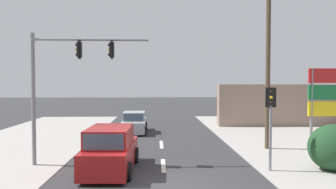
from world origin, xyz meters
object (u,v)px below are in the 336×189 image
at_px(utility_pole_midground_right, 268,48).
at_px(sedan_oncoming_mid, 134,123).
at_px(shopping_plaza_sign, 326,96).
at_px(pedestal_signal_right_kerb, 271,114).
at_px(traffic_signal_mast, 62,74).
at_px(suv_oncoming_near, 111,150).

xyz_separation_m(utility_pole_midground_right, sedan_oncoming_mid, (-7.93, 6.38, -4.97)).
bearing_deg(utility_pole_midground_right, shopping_plaza_sign, 3.41).
relative_size(utility_pole_midground_right, sedan_oncoming_mid, 2.55).
xyz_separation_m(pedestal_signal_right_kerb, sedan_oncoming_mid, (-6.47, 10.97, -1.71)).
bearing_deg(traffic_signal_mast, sedan_oncoming_mid, 74.74).
distance_m(shopping_plaza_sign, sedan_oncoming_mid, 13.17).
bearing_deg(shopping_plaza_sign, utility_pole_midground_right, -176.59).
relative_size(utility_pole_midground_right, traffic_signal_mast, 1.81).
relative_size(pedestal_signal_right_kerb, suv_oncoming_near, 0.77).
bearing_deg(pedestal_signal_right_kerb, sedan_oncoming_mid, 120.53).
height_order(shopping_plaza_sign, sedan_oncoming_mid, shopping_plaza_sign).
relative_size(utility_pole_midground_right, suv_oncoming_near, 2.36).
bearing_deg(sedan_oncoming_mid, suv_oncoming_near, -91.63).
distance_m(traffic_signal_mast, sedan_oncoming_mid, 10.51).
xyz_separation_m(traffic_signal_mast, suv_oncoming_near, (2.31, -1.11, -3.26)).
bearing_deg(suv_oncoming_near, utility_pole_midground_right, 27.65).
distance_m(sedan_oncoming_mid, suv_oncoming_near, 10.69).
height_order(sedan_oncoming_mid, suv_oncoming_near, suv_oncoming_near).
bearing_deg(shopping_plaza_sign, pedestal_signal_right_kerb, -135.83).
height_order(shopping_plaza_sign, suv_oncoming_near, shopping_plaza_sign).
bearing_deg(utility_pole_midground_right, sedan_oncoming_mid, 141.18).
height_order(utility_pole_midground_right, traffic_signal_mast, utility_pole_midground_right).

